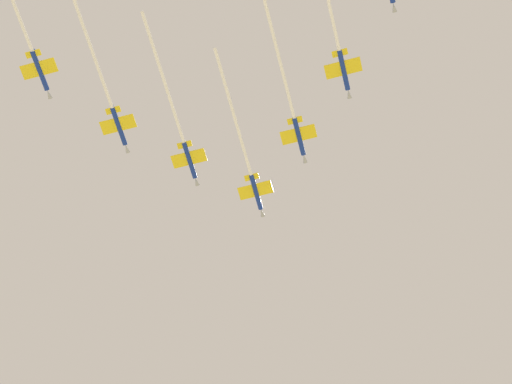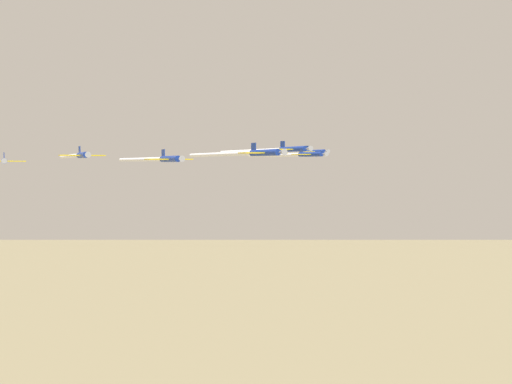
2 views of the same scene
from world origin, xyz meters
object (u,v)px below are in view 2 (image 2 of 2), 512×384
object	(u,v)px
jet_lead	(239,154)
jet_port_trail	(4,161)
jet_starboard_outer	(75,156)
jet_port_outer	(292,155)
jet_center_rear	(300,152)
jet_starboard_inner	(152,159)
jet_port_inner	(269,150)
jet_starboard_trail	(301,155)

from	to	relation	value
jet_lead	jet_port_trail	distance (m)	57.33
jet_starboard_outer	jet_port_trail	size ratio (longest dim) A/B	1.02
jet_starboard_outer	jet_port_trail	xyz separation A→B (m)	(18.85, -9.61, -1.10)
jet_port_outer	jet_center_rear	bearing A→B (deg)	-129.14
jet_starboard_inner	jet_center_rear	xyz separation A→B (m)	(-38.29, -44.90, 2.46)
jet_port_inner	jet_port_outer	world-z (taller)	jet_port_inner
jet_starboard_inner	jet_port_trail	size ratio (longest dim) A/B	1.09
jet_starboard_inner	jet_starboard_outer	world-z (taller)	jet_starboard_outer
jet_port_outer	jet_center_rear	distance (m)	21.11
jet_center_rear	jet_starboard_inner	bearing A→B (deg)	25.54
jet_port_inner	jet_port_trail	world-z (taller)	jet_port_inner
jet_lead	jet_port_outer	xyz separation A→B (m)	(-15.16, -31.39, 0.29)
jet_starboard_trail	jet_starboard_outer	bearing A→B (deg)	22.72
jet_port_inner	jet_starboard_outer	xyz separation A→B (m)	(41.81, 4.28, -1.35)
jet_starboard_outer	jet_center_rear	bearing A→B (deg)	-167.96
jet_starboard_outer	jet_starboard_trail	distance (m)	86.59
jet_port_inner	jet_starboard_trail	xyz separation A→B (m)	(-17.54, -58.76, -0.27)
jet_port_outer	jet_port_trail	world-z (taller)	jet_port_outer
jet_lead	jet_starboard_inner	distance (m)	18.93
jet_port_trail	jet_starboard_inner	bearing A→B (deg)	133.87
jet_starboard_inner	jet_port_trail	world-z (taller)	jet_starboard_inner
jet_port_trail	jet_starboard_trail	size ratio (longest dim) A/B	1.13
jet_starboard_inner	jet_port_trail	bearing A→B (deg)	-46.13
jet_port_inner	jet_starboard_inner	bearing A→B (deg)	-3.97
jet_starboard_outer	jet_starboard_trail	size ratio (longest dim) A/B	1.15
jet_port_inner	jet_port_trail	xyz separation A→B (m)	(60.65, -5.33, -2.46)
jet_starboard_inner	jet_starboard_outer	distance (m)	17.45
jet_port_inner	jet_port_outer	distance (m)	17.24
jet_port_trail	jet_starboard_trail	bearing A→B (deg)	-169.66
jet_starboard_inner	jet_lead	bearing A→B (deg)	134.76
jet_lead	jet_port_inner	xyz separation A→B (m)	(-7.45, -15.99, 1.06)
jet_port_outer	jet_starboard_inner	bearing A→B (deg)	12.82
jet_lead	jet_center_rear	size ratio (longest dim) A/B	1.13
jet_starboard_inner	jet_center_rear	distance (m)	59.06
jet_starboard_outer	jet_port_trail	world-z (taller)	jet_starboard_outer
jet_lead	jet_port_trail	bearing A→B (deg)	-45.84
jet_lead	jet_starboard_outer	distance (m)	36.30
jet_lead	jet_starboard_outer	bearing A→B (deg)	-42.82
jet_lead	jet_port_inner	bearing A→B (deg)	-138.99
jet_port_inner	jet_center_rear	xyz separation A→B (m)	(-13.22, -35.76, 0.33)
jet_lead	jet_port_outer	distance (m)	34.86
jet_port_inner	jet_port_trail	distance (m)	60.94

